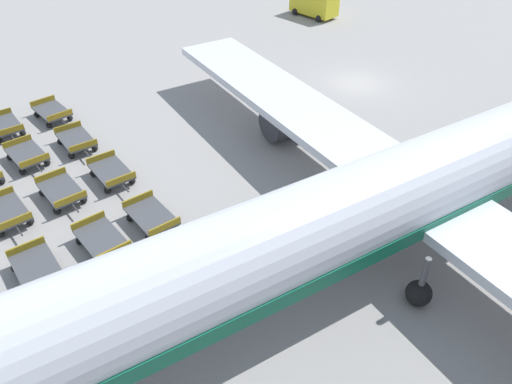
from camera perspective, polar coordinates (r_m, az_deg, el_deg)
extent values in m
plane|color=gray|center=(36.81, 11.38, 12.13)|extent=(500.00, 500.00, 0.00)
cylinder|color=silver|center=(22.70, 21.87, 2.60)|extent=(4.90, 42.34, 3.60)
cube|color=silver|center=(21.98, 18.58, -0.38)|extent=(39.87, 5.04, 0.44)
cylinder|color=#333338|center=(29.02, 4.10, 8.41)|extent=(2.16, 3.27, 2.07)
cube|color=#146B4C|center=(23.04, 21.51, 1.32)|extent=(4.84, 38.12, 0.65)
cylinder|color=#56565B|center=(19.83, 18.61, -9.12)|extent=(0.24, 0.24, 1.85)
sphere|color=black|center=(20.48, 18.10, -10.92)|extent=(1.02, 1.02, 1.02)
cylinder|color=#56565B|center=(22.49, 8.79, -0.92)|extent=(0.24, 0.24, 1.85)
sphere|color=black|center=(23.07, 8.57, -2.73)|extent=(1.02, 1.02, 1.02)
cube|color=yellow|center=(49.81, 6.64, 20.67)|extent=(4.78, 3.04, 1.85)
cube|color=#1E232D|center=(48.45, 8.77, 20.43)|extent=(0.51, 1.62, 0.65)
sphere|color=black|center=(48.53, 7.20, 19.07)|extent=(0.60, 0.60, 0.60)
sphere|color=black|center=(49.93, 8.63, 19.47)|extent=(0.60, 0.60, 0.60)
sphere|color=black|center=(50.27, 4.51, 19.88)|extent=(0.60, 0.60, 0.60)
sphere|color=black|center=(51.62, 5.96, 20.26)|extent=(0.60, 0.60, 0.60)
sphere|color=black|center=(28.69, -27.07, 1.15)|extent=(0.36, 0.36, 0.36)
cube|color=#424449|center=(25.74, -26.63, -1.97)|extent=(2.84, 2.00, 0.10)
cube|color=olive|center=(24.60, -25.89, -3.04)|extent=(0.35, 1.56, 0.32)
cube|color=#333338|center=(24.48, -25.41, -4.10)|extent=(0.70, 0.18, 0.06)
sphere|color=black|center=(25.16, -27.19, -4.24)|extent=(0.36, 0.36, 0.36)
sphere|color=black|center=(25.30, -24.40, -3.05)|extent=(0.36, 0.36, 0.36)
sphere|color=black|center=(26.77, -25.68, -1.07)|extent=(0.36, 0.36, 0.36)
cube|color=#424449|center=(22.22, -23.80, -7.90)|extent=(2.78, 1.89, 0.10)
cube|color=olive|center=(21.14, -22.93, -9.52)|extent=(0.28, 1.57, 0.32)
cube|color=olive|center=(23.05, -24.85, -5.67)|extent=(0.28, 1.57, 0.32)
cube|color=#333338|center=(21.09, -22.39, -10.79)|extent=(0.70, 0.15, 0.06)
sphere|color=black|center=(21.76, -24.50, -10.68)|extent=(0.36, 0.36, 0.36)
sphere|color=black|center=(21.85, -21.21, -9.35)|extent=(0.36, 0.36, 0.36)
sphere|color=black|center=(23.12, -25.79, -7.84)|extent=(0.36, 0.36, 0.36)
sphere|color=black|center=(23.20, -22.70, -6.60)|extent=(0.36, 0.36, 0.36)
cube|color=#424449|center=(33.18, -26.80, 6.87)|extent=(2.79, 1.90, 0.10)
cube|color=olive|center=(31.97, -26.32, 6.34)|extent=(0.29, 1.57, 0.32)
cube|color=#333338|center=(31.77, -25.98, 5.56)|extent=(0.70, 0.15, 0.06)
sphere|color=black|center=(32.62, -25.12, 6.12)|extent=(0.36, 0.36, 0.36)
sphere|color=black|center=(34.24, -25.97, 7.31)|extent=(0.36, 0.36, 0.36)
cube|color=#424449|center=(29.68, -24.75, 3.98)|extent=(2.86, 2.05, 0.10)
cube|color=olive|center=(28.50, -23.98, 3.32)|extent=(0.38, 1.56, 0.32)
cube|color=olive|center=(30.66, -25.66, 5.25)|extent=(0.38, 1.56, 0.32)
cube|color=#333338|center=(28.35, -23.54, 2.45)|extent=(0.70, 0.20, 0.06)
sphere|color=black|center=(28.97, -25.14, 2.15)|extent=(0.36, 0.36, 0.36)
sphere|color=black|center=(29.23, -22.76, 3.16)|extent=(0.36, 0.36, 0.36)
sphere|color=black|center=(30.52, -26.30, 3.60)|extent=(0.36, 0.36, 0.36)
sphere|color=black|center=(30.76, -24.03, 4.56)|extent=(0.36, 0.36, 0.36)
cube|color=#424449|center=(26.09, -21.38, 0.21)|extent=(2.83, 1.99, 0.10)
cube|color=olive|center=(24.96, -20.43, -0.75)|extent=(0.34, 1.56, 0.32)
cube|color=olive|center=(27.01, -22.46, 1.81)|extent=(0.34, 1.56, 0.32)
cube|color=#333338|center=(24.85, -19.93, -1.78)|extent=(0.70, 0.18, 0.06)
sphere|color=black|center=(25.45, -21.81, -1.98)|extent=(0.36, 0.36, 0.36)
sphere|color=black|center=(25.71, -19.11, -0.82)|extent=(0.36, 0.36, 0.36)
sphere|color=black|center=(26.92, -23.20, -0.06)|extent=(0.36, 0.36, 0.36)
sphere|color=black|center=(27.16, -20.63, 1.02)|extent=(0.36, 0.36, 0.36)
cube|color=#424449|center=(22.60, -17.24, -5.13)|extent=(2.84, 2.00, 0.10)
cube|color=olive|center=(21.56, -15.90, -6.50)|extent=(0.35, 1.56, 0.32)
cube|color=olive|center=(23.41, -18.65, -3.10)|extent=(0.35, 1.56, 0.32)
cube|color=#333338|center=(21.51, -15.29, -7.71)|extent=(0.70, 0.18, 0.06)
sphere|color=black|center=(22.05, -17.60, -7.81)|extent=(0.36, 0.36, 0.36)
sphere|color=black|center=(22.35, -14.54, -6.38)|extent=(0.36, 0.36, 0.36)
sphere|color=black|center=(23.38, -19.49, -5.27)|extent=(0.36, 0.36, 0.36)
sphere|color=black|center=(23.66, -16.59, -3.96)|extent=(0.36, 0.36, 0.36)
cube|color=#424449|center=(33.66, -22.31, 8.58)|extent=(2.88, 2.09, 0.10)
cube|color=olive|center=(32.48, -21.51, 8.18)|extent=(0.41, 1.55, 0.32)
cube|color=olive|center=(34.66, -23.22, 9.56)|extent=(0.41, 1.55, 0.32)
cube|color=#333338|center=(32.30, -21.10, 7.44)|extent=(0.70, 0.21, 0.06)
sphere|color=black|center=(32.87, -22.58, 7.07)|extent=(0.36, 0.36, 0.36)
sphere|color=black|center=(33.23, -20.50, 7.93)|extent=(0.36, 0.36, 0.36)
sphere|color=black|center=(34.44, -23.77, 8.12)|extent=(0.36, 0.36, 0.36)
sphere|color=black|center=(34.78, -21.77, 8.94)|extent=(0.36, 0.36, 0.36)
cube|color=#424449|center=(30.03, -19.88, 5.70)|extent=(2.76, 1.85, 0.10)
cube|color=olive|center=(28.86, -19.13, 5.04)|extent=(0.25, 1.57, 0.32)
cube|color=olive|center=(31.02, -20.74, 6.98)|extent=(0.25, 1.57, 0.32)
cube|color=#333338|center=(28.70, -18.73, 4.16)|extent=(0.70, 0.14, 0.06)
sphere|color=black|center=(29.32, -20.34, 3.92)|extent=(0.36, 0.36, 0.36)
sphere|color=black|center=(29.59, -17.95, 4.81)|extent=(0.36, 0.36, 0.36)
sphere|color=black|center=(30.87, -21.45, 5.39)|extent=(0.36, 0.36, 0.36)
sphere|color=black|center=(31.13, -19.16, 6.22)|extent=(0.36, 0.36, 0.36)
cube|color=#424449|center=(26.67, -16.22, 2.31)|extent=(2.78, 1.89, 0.10)
cube|color=olive|center=(25.55, -15.17, 1.42)|extent=(0.28, 1.57, 0.32)
cube|color=olive|center=(27.57, -17.34, 3.85)|extent=(0.28, 1.57, 0.32)
cube|color=#333338|center=(25.44, -14.69, 0.41)|extent=(0.70, 0.15, 0.06)
sphere|color=black|center=(25.99, -16.61, 0.21)|extent=(0.36, 0.36, 0.36)
sphere|color=black|center=(26.33, -13.98, 1.26)|extent=(0.36, 0.36, 0.36)
sphere|color=black|center=(27.45, -18.11, 2.04)|extent=(0.36, 0.36, 0.36)
sphere|color=black|center=(27.77, -15.59, 3.02)|extent=(0.36, 0.36, 0.36)
cube|color=#424449|center=(23.27, -11.88, -2.66)|extent=(2.81, 1.95, 0.10)
cube|color=olive|center=(22.24, -10.39, -3.90)|extent=(0.32, 1.57, 0.32)
cube|color=olive|center=(24.06, -13.38, -0.75)|extent=(0.32, 1.57, 0.32)
cube|color=#333338|center=(22.19, -9.79, -5.06)|extent=(0.70, 0.16, 0.06)
sphere|color=black|center=(22.66, -12.13, -5.21)|extent=(0.36, 0.36, 0.36)
sphere|color=black|center=(23.08, -9.23, -3.87)|extent=(0.36, 0.36, 0.36)
sphere|color=black|center=(23.97, -14.20, -2.85)|extent=(0.36, 0.36, 0.36)
sphere|color=black|center=(24.36, -11.43, -1.63)|extent=(0.36, 0.36, 0.36)
cube|color=white|center=(19.49, -2.34, -13.88)|extent=(1.29, 31.93, 0.01)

